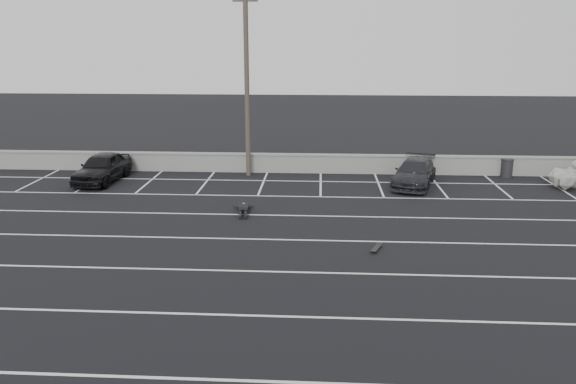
# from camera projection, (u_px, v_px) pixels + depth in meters

# --- Properties ---
(ground) EXTENTS (120.00, 120.00, 0.00)m
(ground) POSITION_uv_depth(u_px,v_px,m) (289.00, 272.00, 18.02)
(ground) COLOR black
(ground) RESTS_ON ground
(seawall) EXTENTS (50.00, 0.45, 1.06)m
(seawall) POSITION_uv_depth(u_px,v_px,m) (303.00, 163.00, 31.36)
(seawall) COLOR gray
(seawall) RESTS_ON ground
(stall_lines) EXTENTS (36.00, 20.05, 0.01)m
(stall_lines) POSITION_uv_depth(u_px,v_px,m) (293.00, 228.00, 22.27)
(stall_lines) COLOR silver
(stall_lines) RESTS_ON ground
(car_left) EXTENTS (2.09, 4.56, 1.51)m
(car_left) POSITION_uv_depth(u_px,v_px,m) (102.00, 167.00, 29.35)
(car_left) COLOR black
(car_left) RESTS_ON ground
(car_right) EXTENTS (3.09, 4.84, 1.31)m
(car_right) POSITION_uv_depth(u_px,v_px,m) (414.00, 173.00, 28.59)
(car_right) COLOR black
(car_right) RESTS_ON ground
(utility_pole) EXTENTS (1.30, 0.26, 9.78)m
(utility_pole) POSITION_uv_depth(u_px,v_px,m) (247.00, 84.00, 29.60)
(utility_pole) COLOR #4C4238
(utility_pole) RESTS_ON ground
(trash_bin) EXTENTS (0.74, 0.74, 1.00)m
(trash_bin) POSITION_uv_depth(u_px,v_px,m) (507.00, 168.00, 30.37)
(trash_bin) COLOR black
(trash_bin) RESTS_ON ground
(person) EXTENTS (1.46, 2.54, 0.46)m
(person) POSITION_uv_depth(u_px,v_px,m) (243.00, 206.00, 24.36)
(person) COLOR black
(person) RESTS_ON ground
(skateboard) EXTENTS (0.47, 0.80, 0.09)m
(skateboard) POSITION_uv_depth(u_px,v_px,m) (376.00, 248.00, 19.89)
(skateboard) COLOR black
(skateboard) RESTS_ON ground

